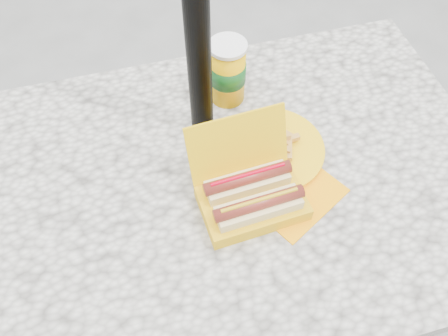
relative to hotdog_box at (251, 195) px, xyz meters
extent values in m
plane|color=slate|center=(-0.04, 0.07, -0.79)|extent=(60.00, 60.00, 0.00)
cube|color=beige|center=(-0.04, 0.07, -0.06)|extent=(1.20, 0.80, 0.05)
cylinder|color=black|center=(0.46, -0.23, -0.44)|extent=(0.07, 0.07, 0.70)
cylinder|color=black|center=(-0.54, 0.37, -0.44)|extent=(0.07, 0.07, 0.70)
cylinder|color=black|center=(0.46, 0.37, -0.44)|extent=(0.07, 0.07, 0.70)
cube|color=#F0B70A|center=(0.00, -0.01, -0.02)|extent=(0.21, 0.15, 0.04)
cube|color=#F0B70A|center=(-0.01, 0.08, 0.06)|extent=(0.21, 0.07, 0.13)
cube|color=#E5CA88|center=(0.00, -0.04, 0.00)|extent=(0.17, 0.06, 0.04)
cylinder|color=maroon|center=(0.00, -0.04, 0.03)|extent=(0.18, 0.04, 0.03)
cylinder|color=#BC9011|center=(0.00, -0.04, 0.04)|extent=(0.15, 0.02, 0.01)
cube|color=#E5CA88|center=(0.00, 0.02, 0.00)|extent=(0.17, 0.06, 0.04)
cylinder|color=maroon|center=(0.00, 0.02, 0.03)|extent=(0.18, 0.04, 0.03)
cylinder|color=#B10016|center=(0.00, 0.02, 0.04)|extent=(0.15, 0.02, 0.01)
cube|color=#FF9B05|center=(0.09, 0.01, -0.04)|extent=(0.25, 0.25, 0.00)
cylinder|color=#F0B70A|center=(0.09, 0.12, -0.03)|extent=(0.22, 0.22, 0.01)
cylinder|color=#F0B70A|center=(0.09, 0.12, -0.02)|extent=(0.23, 0.23, 0.01)
cube|color=gold|center=(0.09, 0.11, -0.01)|extent=(0.06, 0.02, 0.01)
cube|color=gold|center=(0.09, 0.12, -0.01)|extent=(0.02, 0.06, 0.01)
cube|color=gold|center=(0.10, 0.13, -0.01)|extent=(0.05, 0.05, 0.01)
cube|color=gold|center=(0.08, 0.15, -0.01)|extent=(0.02, 0.06, 0.01)
cube|color=gold|center=(0.10, 0.12, 0.00)|extent=(0.06, 0.02, 0.01)
cube|color=gold|center=(0.10, 0.12, -0.01)|extent=(0.03, 0.06, 0.01)
cube|color=gold|center=(0.09, 0.12, -0.01)|extent=(0.04, 0.05, 0.01)
cube|color=gold|center=(0.09, 0.13, -0.01)|extent=(0.04, 0.05, 0.01)
cube|color=gold|center=(0.11, 0.09, -0.01)|extent=(0.03, 0.06, 0.01)
cube|color=gold|center=(0.12, 0.12, -0.01)|extent=(0.06, 0.02, 0.01)
cube|color=gold|center=(0.12, 0.15, -0.01)|extent=(0.04, 0.05, 0.01)
cube|color=gold|center=(0.10, 0.12, 0.00)|extent=(0.03, 0.06, 0.01)
cube|color=gold|center=(0.08, 0.12, 0.00)|extent=(0.02, 0.06, 0.01)
cube|color=gold|center=(0.09, 0.10, 0.00)|extent=(0.06, 0.04, 0.01)
ellipsoid|color=#B10016|center=(0.03, 0.15, -0.02)|extent=(0.05, 0.05, 0.01)
cube|color=red|center=(0.09, 0.13, -0.01)|extent=(0.06, 0.08, 0.00)
cylinder|color=#FCB702|center=(0.04, 0.30, 0.04)|extent=(0.08, 0.08, 0.15)
cylinder|color=#12511B|center=(0.04, 0.30, 0.04)|extent=(0.08, 0.08, 0.05)
cylinder|color=white|center=(0.04, 0.30, 0.12)|extent=(0.09, 0.09, 0.01)
camera|label=1|loc=(-0.18, -0.47, 0.80)|focal=38.00mm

